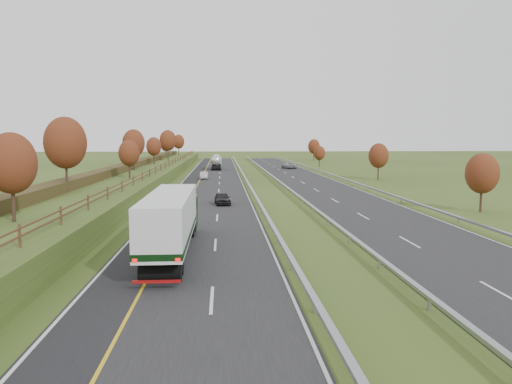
# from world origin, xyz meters

# --- Properties ---
(ground) EXTENTS (400.00, 400.00, 0.00)m
(ground) POSITION_xyz_m (8.00, 55.00, 0.00)
(ground) COLOR #35491A
(ground) RESTS_ON ground
(near_carriageway) EXTENTS (10.50, 200.00, 0.04)m
(near_carriageway) POSITION_xyz_m (0.00, 60.00, 0.02)
(near_carriageway) COLOR black
(near_carriageway) RESTS_ON ground
(far_carriageway) EXTENTS (10.50, 200.00, 0.04)m
(far_carriageway) POSITION_xyz_m (16.50, 60.00, 0.02)
(far_carriageway) COLOR black
(far_carriageway) RESTS_ON ground
(hard_shoulder) EXTENTS (3.00, 200.00, 0.04)m
(hard_shoulder) POSITION_xyz_m (-3.75, 60.00, 0.02)
(hard_shoulder) COLOR black
(hard_shoulder) RESTS_ON ground
(lane_markings) EXTENTS (26.75, 200.00, 0.01)m
(lane_markings) POSITION_xyz_m (6.40, 59.88, 0.05)
(lane_markings) COLOR silver
(lane_markings) RESTS_ON near_carriageway
(embankment_left) EXTENTS (12.00, 200.00, 2.00)m
(embankment_left) POSITION_xyz_m (-13.00, 60.00, 1.00)
(embankment_left) COLOR #35491A
(embankment_left) RESTS_ON ground
(hedge_left) EXTENTS (2.20, 180.00, 1.10)m
(hedge_left) POSITION_xyz_m (-15.00, 60.00, 2.55)
(hedge_left) COLOR #333115
(hedge_left) RESTS_ON embankment_left
(fence_left) EXTENTS (0.12, 189.06, 1.20)m
(fence_left) POSITION_xyz_m (-8.50, 59.59, 2.73)
(fence_left) COLOR #422B19
(fence_left) RESTS_ON embankment_left
(median_barrier_near) EXTENTS (0.32, 200.00, 0.71)m
(median_barrier_near) POSITION_xyz_m (5.70, 60.00, 0.61)
(median_barrier_near) COLOR gray
(median_barrier_near) RESTS_ON ground
(median_barrier_far) EXTENTS (0.32, 200.00, 0.71)m
(median_barrier_far) POSITION_xyz_m (10.80, 60.00, 0.61)
(median_barrier_far) COLOR gray
(median_barrier_far) RESTS_ON ground
(outer_barrier_far) EXTENTS (0.32, 200.00, 0.71)m
(outer_barrier_far) POSITION_xyz_m (22.30, 60.00, 0.62)
(outer_barrier_far) COLOR gray
(outer_barrier_far) RESTS_ON ground
(trees_left) EXTENTS (6.64, 164.30, 7.66)m
(trees_left) POSITION_xyz_m (-12.64, 56.63, 6.37)
(trees_left) COLOR #2D2116
(trees_left) RESTS_ON embankment_left
(trees_far) EXTENTS (8.45, 118.60, 7.12)m
(trees_far) POSITION_xyz_m (29.80, 89.21, 4.25)
(trees_far) COLOR #2D2116
(trees_far) RESTS_ON ground
(box_lorry) EXTENTS (2.58, 16.28, 4.06)m
(box_lorry) POSITION_xyz_m (-1.49, 8.28, 2.33)
(box_lorry) COLOR black
(box_lorry) RESTS_ON near_carriageway
(road_tanker) EXTENTS (2.40, 11.22, 3.46)m
(road_tanker) POSITION_xyz_m (0.34, 96.54, 1.86)
(road_tanker) COLOR silver
(road_tanker) RESTS_ON near_carriageway
(car_dark_near) EXTENTS (2.01, 4.23, 1.39)m
(car_dark_near) POSITION_xyz_m (1.77, 32.52, 0.74)
(car_dark_near) COLOR black
(car_dark_near) RESTS_ON near_carriageway
(car_silver_mid) EXTENTS (1.41, 3.95, 1.30)m
(car_silver_mid) POSITION_xyz_m (-1.60, 67.57, 0.69)
(car_silver_mid) COLOR #AEAEB3
(car_silver_mid) RESTS_ON near_carriageway
(car_small_far) EXTENTS (2.34, 5.32, 1.52)m
(car_small_far) POSITION_xyz_m (0.39, 133.45, 0.80)
(car_small_far) COLOR #131D3D
(car_small_far) RESTS_ON near_carriageway
(car_oncoming) EXTENTS (3.26, 5.97, 1.59)m
(car_oncoming) POSITION_xyz_m (18.12, 97.94, 0.83)
(car_oncoming) COLOR #9F9EA3
(car_oncoming) RESTS_ON far_carriageway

